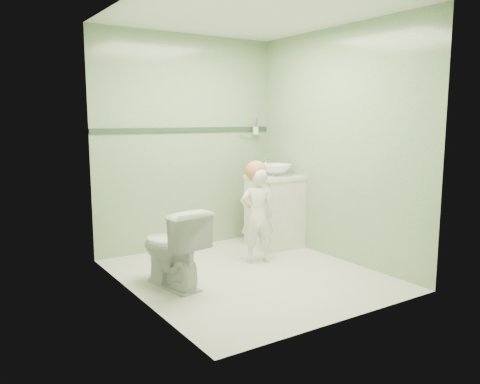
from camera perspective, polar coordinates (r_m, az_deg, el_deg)
ground at (r=4.66m, az=1.02°, el=-9.76°), size 2.50×2.50×0.00m
room_shell at (r=4.43m, az=1.06°, el=5.13°), size 2.50×2.54×2.40m
trim_stripe at (r=5.49m, az=-6.27°, el=7.35°), size 2.20×0.02×0.05m
vanity at (r=5.59m, az=4.14°, el=-2.42°), size 0.52×0.50×0.80m
counter at (r=5.52m, az=4.19°, el=1.76°), size 0.54×0.52×0.04m
basin at (r=5.51m, az=4.20°, el=2.63°), size 0.37×0.37×0.13m
faucet at (r=5.65m, az=3.07°, el=3.60°), size 0.03×0.13×0.18m
cup_holder at (r=5.90m, az=1.80°, el=7.32°), size 0.26×0.07×0.21m
toilet at (r=4.30m, az=-8.02°, el=-6.51°), size 0.50×0.75×0.71m
toddler at (r=4.94m, az=2.05°, el=-2.80°), size 0.42×0.34×0.98m
hair_cap at (r=4.89m, az=1.91°, el=2.48°), size 0.22×0.22×0.22m
teal_toothbrush at (r=4.79m, az=3.32°, el=0.88°), size 0.11×0.14×0.08m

